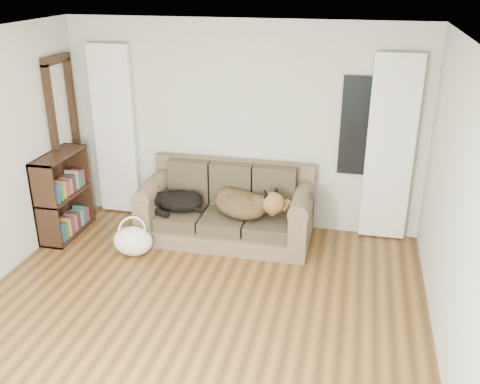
% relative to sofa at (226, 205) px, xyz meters
% --- Properties ---
extents(floor, '(5.00, 5.00, 0.00)m').
position_rel_sofa_xyz_m(floor, '(0.09, -1.97, -0.45)').
color(floor, '#432C16').
rests_on(floor, ground).
extents(ceiling, '(5.00, 5.00, 0.00)m').
position_rel_sofa_xyz_m(ceiling, '(0.09, -1.97, 2.15)').
color(ceiling, white).
rests_on(ceiling, ground).
extents(wall_back, '(4.50, 0.04, 2.60)m').
position_rel_sofa_xyz_m(wall_back, '(0.09, 0.53, 0.85)').
color(wall_back, '#B4BDB1').
rests_on(wall_back, ground).
extents(wall_right, '(0.04, 5.00, 2.60)m').
position_rel_sofa_xyz_m(wall_right, '(2.34, -1.97, 0.85)').
color(wall_right, '#B4BDB1').
rests_on(wall_right, ground).
extents(curtain_left, '(0.55, 0.08, 2.25)m').
position_rel_sofa_xyz_m(curtain_left, '(-1.61, 0.45, 0.70)').
color(curtain_left, white).
rests_on(curtain_left, ground).
extents(curtain_right, '(0.55, 0.08, 2.25)m').
position_rel_sofa_xyz_m(curtain_right, '(1.89, 0.45, 0.70)').
color(curtain_right, white).
rests_on(curtain_right, ground).
extents(window_pane, '(0.50, 0.03, 1.20)m').
position_rel_sofa_xyz_m(window_pane, '(1.54, 0.50, 0.95)').
color(window_pane, black).
rests_on(window_pane, wall_back).
extents(door_casing, '(0.07, 0.60, 2.10)m').
position_rel_sofa_xyz_m(door_casing, '(-2.11, 0.07, 0.60)').
color(door_casing, black).
rests_on(door_casing, ground).
extents(sofa, '(2.07, 0.89, 0.85)m').
position_rel_sofa_xyz_m(sofa, '(0.00, 0.00, 0.00)').
color(sofa, brown).
rests_on(sofa, floor).
extents(dog_black_lab, '(0.60, 0.42, 0.25)m').
position_rel_sofa_xyz_m(dog_black_lab, '(-0.61, -0.07, 0.03)').
color(dog_black_lab, black).
rests_on(dog_black_lab, sofa).
extents(dog_shepherd, '(0.92, 0.84, 0.33)m').
position_rel_sofa_xyz_m(dog_shepherd, '(0.24, -0.05, 0.04)').
color(dog_shepherd, black).
rests_on(dog_shepherd, sofa).
extents(tv_remote, '(0.06, 0.20, 0.02)m').
position_rel_sofa_xyz_m(tv_remote, '(1.05, -0.11, 0.28)').
color(tv_remote, black).
rests_on(tv_remote, sofa).
extents(tote_bag, '(0.55, 0.48, 0.34)m').
position_rel_sofa_xyz_m(tote_bag, '(-0.97, -0.65, -0.29)').
color(tote_bag, silver).
rests_on(tote_bag, floor).
extents(bookshelf, '(0.38, 0.87, 1.07)m').
position_rel_sofa_xyz_m(bookshelf, '(-2.00, -0.33, 0.05)').
color(bookshelf, black).
rests_on(bookshelf, floor).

